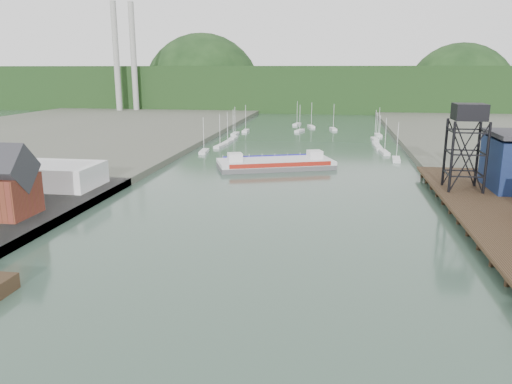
% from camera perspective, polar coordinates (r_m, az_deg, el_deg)
% --- Properties ---
extents(ground, '(600.00, 600.00, 0.00)m').
position_cam_1_polar(ground, '(47.07, -5.93, -17.21)').
color(ground, '#2B4336').
rests_on(ground, ground).
extents(east_pier, '(14.00, 70.00, 2.45)m').
position_cam_1_polar(east_pier, '(90.62, 25.48, -1.79)').
color(east_pier, black).
rests_on(east_pier, ground).
extents(white_shed, '(18.00, 12.00, 4.50)m').
position_cam_1_polar(white_shed, '(106.41, -22.23, 1.78)').
color(white_shed, silver).
rests_on(white_shed, west_quay).
extents(lift_tower, '(6.50, 6.50, 16.00)m').
position_cam_1_polar(lift_tower, '(100.18, 23.16, 7.84)').
color(lift_tower, black).
rests_on(lift_tower, east_pier).
extents(marina_sailboats, '(57.71, 92.65, 0.90)m').
position_cam_1_polar(marina_sailboats, '(179.25, 5.54, 6.14)').
color(marina_sailboats, silver).
rests_on(marina_sailboats, ground).
extents(smokestacks, '(11.20, 8.20, 60.00)m').
position_cam_1_polar(smokestacks, '(295.52, -14.74, 14.55)').
color(smokestacks, '#9E9D99').
rests_on(smokestacks, ground).
extents(distant_hills, '(500.00, 120.00, 80.00)m').
position_cam_1_polar(distant_hills, '(340.81, 6.67, 11.45)').
color(distant_hills, black).
rests_on(distant_hills, ground).
extents(chain_ferry, '(30.78, 20.65, 4.12)m').
position_cam_1_polar(chain_ferry, '(125.80, 2.23, 3.29)').
color(chain_ferry, '#545356').
rests_on(chain_ferry, ground).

